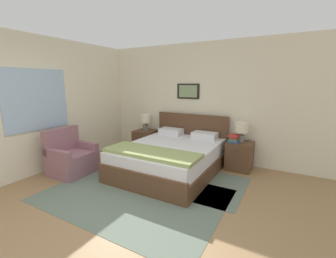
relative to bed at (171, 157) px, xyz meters
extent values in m
plane|color=#99754C|center=(0.11, -2.10, -0.30)|extent=(16.00, 16.00, 0.00)
cube|color=beige|center=(0.11, 1.13, 1.00)|extent=(6.99, 0.06, 2.60)
cube|color=black|center=(-0.13, 1.09, 1.24)|extent=(0.55, 0.02, 0.34)
cube|color=gray|center=(-0.13, 1.07, 1.24)|extent=(0.45, 0.00, 0.27)
cube|color=beige|center=(-2.22, -0.50, 1.00)|extent=(0.06, 5.60, 2.60)
cube|color=#9EBCDB|center=(-2.17, -1.23, 1.12)|extent=(0.02, 1.22, 1.14)
cube|color=slate|center=(-0.04, -1.14, -0.29)|extent=(2.76, 1.91, 0.01)
cube|color=slate|center=(1.11, -0.24, -0.29)|extent=(0.72, 1.31, 0.01)
cube|color=brown|center=(0.00, -0.02, -0.16)|extent=(1.70, 2.12, 0.28)
cube|color=brown|center=(0.00, -1.05, 0.02)|extent=(1.70, 0.06, 0.08)
cube|color=silver|center=(0.00, -0.02, 0.12)|extent=(1.64, 2.03, 0.27)
cube|color=brown|center=(0.00, 1.01, 0.49)|extent=(1.70, 0.06, 0.48)
cube|color=#8E9E5B|center=(0.00, -0.68, 0.28)|extent=(1.67, 0.59, 0.06)
cube|color=silver|center=(-0.41, 0.78, 0.32)|extent=(0.52, 0.32, 0.14)
cube|color=silver|center=(0.41, 0.78, 0.32)|extent=(0.52, 0.32, 0.14)
cube|color=#8E606B|center=(-1.61, -1.00, -0.09)|extent=(0.69, 0.77, 0.42)
cube|color=#8E606B|center=(-1.88, -1.01, 0.35)|extent=(0.15, 0.75, 0.46)
cube|color=#8E606B|center=(-1.62, -0.68, 0.19)|extent=(0.66, 0.13, 0.14)
cube|color=#8E606B|center=(-1.59, -1.33, 0.19)|extent=(0.66, 0.13, 0.14)
cube|color=brown|center=(-1.16, 0.80, -0.02)|extent=(0.49, 0.49, 0.57)
sphere|color=#332D28|center=(-1.16, 0.55, 0.14)|extent=(0.02, 0.02, 0.02)
cube|color=brown|center=(1.16, 0.80, -0.02)|extent=(0.49, 0.49, 0.57)
sphere|color=#332D28|center=(1.16, 0.55, 0.14)|extent=(0.02, 0.02, 0.02)
cylinder|color=slate|center=(-1.16, 0.82, 0.34)|extent=(0.13, 0.13, 0.14)
cylinder|color=slate|center=(-1.16, 0.82, 0.44)|extent=(0.02, 0.02, 0.06)
cylinder|color=beige|center=(-1.16, 0.82, 0.57)|extent=(0.25, 0.25, 0.20)
cylinder|color=slate|center=(1.16, 0.82, 0.34)|extent=(0.13, 0.13, 0.14)
cylinder|color=slate|center=(1.16, 0.82, 0.44)|extent=(0.02, 0.02, 0.06)
cylinder|color=beige|center=(1.16, 0.82, 0.57)|extent=(0.25, 0.25, 0.20)
cube|color=#335693|center=(1.05, 0.75, 0.28)|extent=(0.24, 0.26, 0.03)
cube|color=#4C7551|center=(1.05, 0.75, 0.32)|extent=(0.18, 0.27, 0.04)
cube|color=#B7332D|center=(1.05, 0.75, 0.36)|extent=(0.15, 0.21, 0.04)
cube|color=#B7332D|center=(1.05, 0.75, 0.40)|extent=(0.22, 0.28, 0.03)
camera|label=1|loc=(2.01, -3.70, 1.44)|focal=24.00mm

